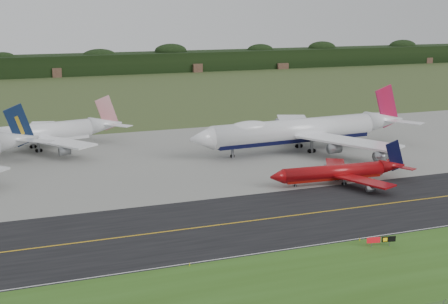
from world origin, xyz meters
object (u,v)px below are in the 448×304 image
(jet_ba_747, at_px, (301,130))
(jet_red_737, at_px, (340,172))
(jet_star_tail, at_px, (34,134))
(taxiway_sign, at_px, (381,240))

(jet_ba_747, xyz_separation_m, jet_red_737, (-6.47, -33.08, -3.39))
(jet_red_737, height_order, jet_star_tail, jet_star_tail)
(jet_star_tail, bearing_deg, taxiway_sign, -62.23)
(jet_red_737, distance_m, taxiway_sign, 40.03)
(jet_ba_747, bearing_deg, taxiway_sign, -106.16)
(jet_ba_747, height_order, taxiway_sign, jet_ba_747)
(jet_ba_747, distance_m, jet_red_737, 33.87)
(jet_star_tail, relative_size, taxiway_sign, 10.37)
(jet_ba_747, bearing_deg, jet_red_737, -101.07)
(taxiway_sign, bearing_deg, jet_star_tail, 117.77)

